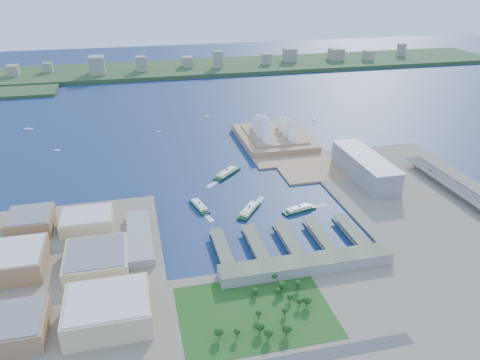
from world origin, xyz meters
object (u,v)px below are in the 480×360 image
object	(u,v)px
ferry_a	(199,205)
ferry_c	(249,209)
ferry_d	(299,208)
opera_house	(274,126)
car_c	(430,170)
ferry_b	(227,172)
toaster_building	(365,167)

from	to	relation	value
ferry_a	ferry_c	xyz separation A→B (m)	(66.01, -29.52, 0.64)
ferry_a	ferry_d	world-z (taller)	ferry_d
opera_house	car_c	size ratio (longest dim) A/B	42.05
opera_house	ferry_d	xyz separation A→B (m)	(-49.02, -279.56, -27.29)
opera_house	ferry_d	distance (m)	285.13
ferry_c	ferry_b	bearing A→B (deg)	-51.60
ferry_b	ferry_d	xyz separation A→B (m)	(72.83, -143.83, -0.90)
opera_house	ferry_b	xyz separation A→B (m)	(-121.85, -135.73, -26.39)
ferry_a	ferry_c	distance (m)	72.32
opera_house	ferry_b	world-z (taller)	opera_house
opera_house	ferry_c	bearing A→B (deg)	-113.88
ferry_c	car_c	world-z (taller)	car_c
opera_house	car_c	bearing A→B (deg)	-49.95
toaster_building	ferry_c	world-z (taller)	toaster_building
ferry_c	ferry_d	bearing A→B (deg)	-154.34
opera_house	ferry_b	distance (m)	184.30
toaster_building	ferry_c	bearing A→B (deg)	-162.34
ferry_c	opera_house	bearing A→B (deg)	-77.24
opera_house	ferry_c	size ratio (longest dim) A/B	3.24
toaster_building	car_c	bearing A→B (deg)	-15.10
ferry_d	car_c	xyz separation A→B (m)	(240.02, 52.31, 10.76)
toaster_building	ferry_c	size ratio (longest dim) A/B	2.79
ferry_c	ferry_d	xyz separation A→B (m)	(68.84, -13.36, -0.54)
ferry_c	ferry_d	world-z (taller)	ferry_c
toaster_building	ferry_b	distance (m)	221.89
ferry_b	car_c	distance (m)	326.11
opera_house	ferry_c	xyz separation A→B (m)	(-117.86, -266.19, -26.74)
toaster_building	ferry_d	world-z (taller)	toaster_building
opera_house	ferry_a	bearing A→B (deg)	-127.84
ferry_c	car_c	distance (m)	311.47
car_c	ferry_b	bearing A→B (deg)	-16.31
ferry_a	ferry_b	distance (m)	118.48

